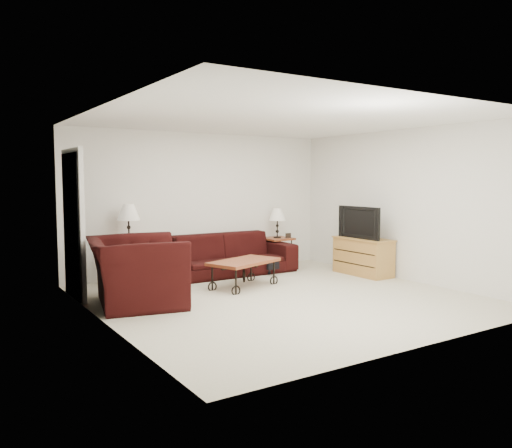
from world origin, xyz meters
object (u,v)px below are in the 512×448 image
(sofa, at_px, (228,254))
(coffee_table, at_px, (244,274))
(armchair, at_px, (136,271))
(backpack, at_px, (269,262))
(lamp_right, at_px, (277,223))
(side_table_right, at_px, (277,252))
(lamp_left, at_px, (129,224))
(television, at_px, (363,222))
(side_table_left, at_px, (130,263))
(tv_stand, at_px, (363,256))

(sofa, height_order, coffee_table, sofa)
(armchair, bearing_deg, backpack, -61.19)
(lamp_right, bearing_deg, side_table_right, 0.00)
(lamp_left, bearing_deg, television, -22.33)
(lamp_right, bearing_deg, side_table_left, 180.00)
(side_table_right, xyz_separation_m, television, (0.76, -1.51, 0.65))
(backpack, bearing_deg, coffee_table, -128.07)
(tv_stand, bearing_deg, lamp_right, 117.31)
(television, bearing_deg, side_table_right, -153.29)
(tv_stand, xyz_separation_m, television, (-0.02, 0.00, 0.60))
(side_table_right, distance_m, lamp_left, 2.99)
(coffee_table, height_order, tv_stand, tv_stand)
(tv_stand, bearing_deg, side_table_right, 117.31)
(lamp_right, distance_m, coffee_table, 2.09)
(lamp_left, xyz_separation_m, backpack, (2.30, -0.62, -0.73))
(tv_stand, relative_size, television, 1.12)
(lamp_left, relative_size, backpack, 1.41)
(television, bearing_deg, sofa, -124.19)
(armchair, relative_size, television, 1.43)
(lamp_right, relative_size, armchair, 0.41)
(coffee_table, bearing_deg, armchair, -174.87)
(tv_stand, bearing_deg, side_table_left, 157.78)
(side_table_right, xyz_separation_m, backpack, (-0.61, -0.62, -0.05))
(side_table_right, height_order, coffee_table, side_table_right)
(lamp_left, xyz_separation_m, lamp_right, (2.92, -0.00, -0.12))
(side_table_right, bearing_deg, coffee_table, -140.12)
(armchair, xyz_separation_m, backpack, (2.71, 0.82, -0.22))
(coffee_table, xyz_separation_m, tv_stand, (2.31, -0.23, 0.11))
(armchair, bearing_deg, sofa, -47.30)
(lamp_right, bearing_deg, lamp_left, 180.00)
(lamp_right, relative_size, coffee_table, 0.50)
(sofa, relative_size, side_table_left, 3.81)
(sofa, relative_size, coffee_table, 2.16)
(coffee_table, distance_m, backpack, 1.13)
(sofa, relative_size, armchair, 1.76)
(lamp_right, xyz_separation_m, armchair, (-3.33, -1.44, -0.39))
(lamp_right, height_order, television, television)
(lamp_left, distance_m, armchair, 1.58)
(side_table_left, relative_size, lamp_right, 1.14)
(lamp_left, height_order, tv_stand, lamp_left)
(side_table_right, xyz_separation_m, coffee_table, (-1.53, -1.28, -0.07))
(sofa, height_order, side_table_right, sofa)
(coffee_table, distance_m, armchair, 1.82)
(side_table_left, bearing_deg, lamp_left, 0.00)
(tv_stand, bearing_deg, television, 180.00)
(tv_stand, relative_size, backpack, 2.38)
(coffee_table, bearing_deg, side_table_right, 39.88)
(sofa, bearing_deg, coffee_table, -106.89)
(sofa, bearing_deg, tv_stand, -33.92)
(side_table_right, distance_m, coffee_table, 2.00)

